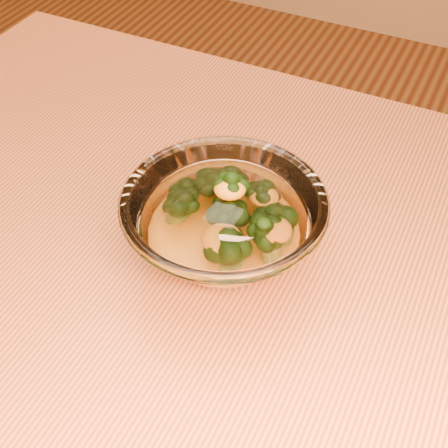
# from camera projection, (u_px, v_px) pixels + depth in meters

# --- Properties ---
(table) EXTENTS (1.20, 0.80, 0.75)m
(table) POSITION_uv_depth(u_px,v_px,m) (304.00, 414.00, 0.59)
(table) COLOR #CD773D
(table) RESTS_ON ground
(glass_bowl) EXTENTS (0.19, 0.19, 0.08)m
(glass_bowl) POSITION_uv_depth(u_px,v_px,m) (224.00, 227.00, 0.57)
(glass_bowl) COLOR white
(glass_bowl) RESTS_ON table
(cheese_sauce) EXTENTS (0.10, 0.10, 0.03)m
(cheese_sauce) POSITION_uv_depth(u_px,v_px,m) (224.00, 240.00, 0.58)
(cheese_sauce) COLOR orange
(cheese_sauce) RESTS_ON glass_bowl
(broccoli_heap) EXTENTS (0.12, 0.11, 0.07)m
(broccoli_heap) POSITION_uv_depth(u_px,v_px,m) (231.00, 215.00, 0.57)
(broccoli_heap) COLOR black
(broccoli_heap) RESTS_ON cheese_sauce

